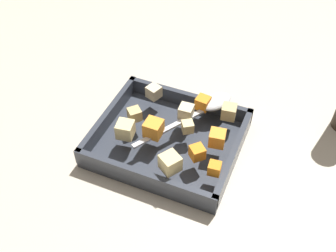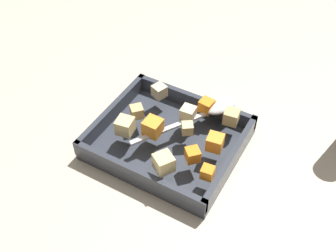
{
  "view_description": "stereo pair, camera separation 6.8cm",
  "coord_description": "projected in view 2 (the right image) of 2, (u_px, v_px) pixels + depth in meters",
  "views": [
    {
      "loc": [
        0.2,
        -0.53,
        0.65
      ],
      "look_at": [
        -0.02,
        -0.0,
        0.06
      ],
      "focal_mm": 43.9,
      "sensor_mm": 36.0,
      "label": 1
    },
    {
      "loc": [
        0.26,
        -0.5,
        0.65
      ],
      "look_at": [
        -0.02,
        -0.0,
        0.06
      ],
      "focal_mm": 43.9,
      "sensor_mm": 36.0,
      "label": 2
    }
  ],
  "objects": [
    {
      "name": "potato_chunk_corner_se",
      "position": [
        138.0,
        111.0,
        0.85
      ],
      "size": [
        0.04,
        0.04,
        0.03
      ],
      "primitive_type": "cube",
      "rotation": [
        0.0,
        0.0,
        5.53
      ],
      "color": "tan",
      "rests_on": "baking_dish"
    },
    {
      "name": "carrot_chunk_under_handle",
      "position": [
        153.0,
        127.0,
        0.81
      ],
      "size": [
        0.03,
        0.03,
        0.03
      ],
      "primitive_type": "cube",
      "rotation": [
        0.0,
        0.0,
        4.7
      ],
      "color": "orange",
      "rests_on": "baking_dish"
    },
    {
      "name": "potato_chunk_corner_nw",
      "position": [
        187.0,
        128.0,
        0.82
      ],
      "size": [
        0.03,
        0.03,
        0.02
      ],
      "primitive_type": "cube",
      "rotation": [
        0.0,
        0.0,
        5.31
      ],
      "color": "#E0CC89",
      "rests_on": "baking_dish"
    },
    {
      "name": "ground_plane",
      "position": [
        177.0,
        149.0,
        0.86
      ],
      "size": [
        4.0,
        4.0,
        0.0
      ],
      "primitive_type": "plane",
      "color": "#BCB29E"
    },
    {
      "name": "potato_chunk_near_spoon",
      "position": [
        125.0,
        126.0,
        0.82
      ],
      "size": [
        0.04,
        0.04,
        0.03
      ],
      "primitive_type": "cube",
      "rotation": [
        0.0,
        0.0,
        3.3
      ],
      "color": "#E0CC89",
      "rests_on": "baking_dish"
    },
    {
      "name": "potato_chunk_heap_top",
      "position": [
        231.0,
        117.0,
        0.84
      ],
      "size": [
        0.03,
        0.03,
        0.03
      ],
      "primitive_type": "cube",
      "rotation": [
        0.0,
        0.0,
        0.13
      ],
      "color": "tan",
      "rests_on": "baking_dish"
    },
    {
      "name": "serving_spoon",
      "position": [
        215.0,
        108.0,
        0.86
      ],
      "size": [
        0.15,
        0.23,
        0.02
      ],
      "rotation": [
        0.0,
        0.0,
        4.16
      ],
      "color": "silver",
      "rests_on": "baking_dish"
    },
    {
      "name": "baking_dish",
      "position": [
        168.0,
        141.0,
        0.86
      ],
      "size": [
        0.29,
        0.25,
        0.05
      ],
      "color": "#333842",
      "rests_on": "ground_plane"
    },
    {
      "name": "potato_chunk_near_left",
      "position": [
        187.0,
        113.0,
        0.85
      ],
      "size": [
        0.03,
        0.03,
        0.03
      ],
      "primitive_type": "cube",
      "rotation": [
        0.0,
        0.0,
        4.77
      ],
      "color": "beige",
      "rests_on": "baking_dish"
    },
    {
      "name": "potato_chunk_back_center",
      "position": [
        159.0,
        91.0,
        0.89
      ],
      "size": [
        0.03,
        0.03,
        0.03
      ],
      "primitive_type": "cube",
      "rotation": [
        0.0,
        0.0,
        5.93
      ],
      "color": "beige",
      "rests_on": "baking_dish"
    },
    {
      "name": "potato_chunk_corner_ne",
      "position": [
        164.0,
        163.0,
        0.75
      ],
      "size": [
        0.05,
        0.05,
        0.03
      ],
      "primitive_type": "cube",
      "rotation": [
        0.0,
        0.0,
        2.57
      ],
      "color": "#E0CC89",
      "rests_on": "baking_dish"
    },
    {
      "name": "carrot_chunk_mid_left",
      "position": [
        215.0,
        143.0,
        0.79
      ],
      "size": [
        0.03,
        0.03,
        0.03
      ],
      "primitive_type": "cube",
      "rotation": [
        0.0,
        0.0,
        3.29
      ],
      "color": "orange",
      "rests_on": "baking_dish"
    },
    {
      "name": "carrot_chunk_far_right",
      "position": [
        207.0,
        172.0,
        0.74
      ],
      "size": [
        0.02,
        0.02,
        0.02
      ],
      "primitive_type": "cube",
      "rotation": [
        0.0,
        0.0,
        4.82
      ],
      "color": "orange",
      "rests_on": "baking_dish"
    },
    {
      "name": "carrot_chunk_rim_edge",
      "position": [
        206.0,
        106.0,
        0.86
      ],
      "size": [
        0.03,
        0.03,
        0.03
      ],
      "primitive_type": "cube",
      "rotation": [
        0.0,
        0.0,
        3.02
      ],
      "color": "orange",
      "rests_on": "baking_dish"
    },
    {
      "name": "carrot_chunk_far_left",
      "position": [
        193.0,
        155.0,
        0.77
      ],
      "size": [
        0.04,
        0.04,
        0.03
      ],
      "primitive_type": "cube",
      "rotation": [
        0.0,
        0.0,
        2.37
      ],
      "color": "orange",
      "rests_on": "baking_dish"
    }
  ]
}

